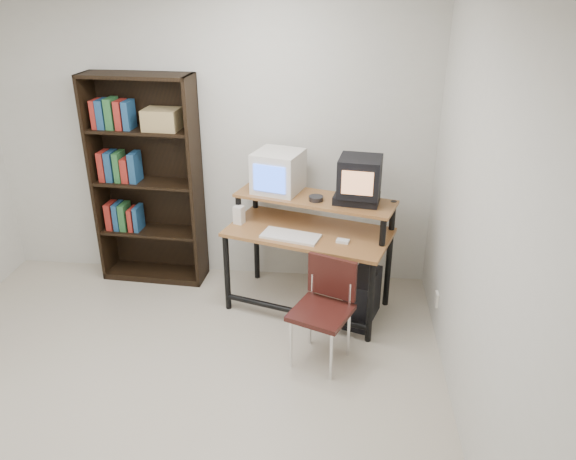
# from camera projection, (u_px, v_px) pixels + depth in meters

# --- Properties ---
(floor) EXTENTS (4.00, 4.00, 0.01)m
(floor) POSITION_uv_depth(u_px,v_px,m) (155.00, 413.00, 3.77)
(floor) COLOR beige
(floor) RESTS_ON ground
(back_wall) EXTENTS (4.00, 0.01, 2.60)m
(back_wall) POSITION_uv_depth(u_px,v_px,m) (210.00, 142.00, 5.03)
(back_wall) COLOR beige
(back_wall) RESTS_ON floor
(right_wall) EXTENTS (0.01, 4.00, 2.60)m
(right_wall) POSITION_uv_depth(u_px,v_px,m) (489.00, 254.00, 3.04)
(right_wall) COLOR beige
(right_wall) RESTS_ON floor
(computer_desk) EXTENTS (1.47, 1.03, 0.98)m
(computer_desk) POSITION_uv_depth(u_px,v_px,m) (310.00, 233.00, 4.69)
(computer_desk) COLOR #996232
(computer_desk) RESTS_ON floor
(crt_monitor) EXTENTS (0.46, 0.46, 0.36)m
(crt_monitor) POSITION_uv_depth(u_px,v_px,m) (278.00, 172.00, 4.75)
(crt_monitor) COLOR silver
(crt_monitor) RESTS_ON computer_desk
(vcr) EXTENTS (0.40, 0.31, 0.08)m
(vcr) POSITION_uv_depth(u_px,v_px,m) (357.00, 199.00, 4.56)
(vcr) COLOR black
(vcr) RESTS_ON computer_desk
(crt_tv) EXTENTS (0.37, 0.37, 0.31)m
(crt_tv) POSITION_uv_depth(u_px,v_px,m) (360.00, 176.00, 4.47)
(crt_tv) COLOR black
(crt_tv) RESTS_ON vcr
(cd_spindle) EXTENTS (0.14, 0.14, 0.05)m
(cd_spindle) POSITION_uv_depth(u_px,v_px,m) (316.00, 199.00, 4.60)
(cd_spindle) COLOR #26262B
(cd_spindle) RESTS_ON computer_desk
(keyboard) EXTENTS (0.51, 0.33, 0.03)m
(keyboard) POSITION_uv_depth(u_px,v_px,m) (291.00, 237.00, 4.54)
(keyboard) COLOR silver
(keyboard) RESTS_ON computer_desk
(mousepad) EXTENTS (0.27, 0.25, 0.01)m
(mousepad) POSITION_uv_depth(u_px,v_px,m) (342.00, 244.00, 4.46)
(mousepad) COLOR black
(mousepad) RESTS_ON computer_desk
(mouse) EXTENTS (0.11, 0.08, 0.03)m
(mouse) POSITION_uv_depth(u_px,v_px,m) (343.00, 242.00, 4.45)
(mouse) COLOR white
(mouse) RESTS_ON mousepad
(desk_speaker) EXTENTS (0.10, 0.10, 0.17)m
(desk_speaker) POSITION_uv_depth(u_px,v_px,m) (239.00, 216.00, 4.77)
(desk_speaker) COLOR silver
(desk_speaker) RESTS_ON computer_desk
(pc_tower) EXTENTS (0.33, 0.49, 0.42)m
(pc_tower) POSITION_uv_depth(u_px,v_px,m) (362.00, 297.00, 4.70)
(pc_tower) COLOR black
(pc_tower) RESTS_ON floor
(school_chair) EXTENTS (0.52, 0.52, 0.80)m
(school_chair) POSITION_uv_depth(u_px,v_px,m) (325.00, 301.00, 4.12)
(school_chair) COLOR black
(school_chair) RESTS_ON floor
(bookshelf) EXTENTS (0.98, 0.38, 1.92)m
(bookshelf) POSITION_uv_depth(u_px,v_px,m) (147.00, 179.00, 5.08)
(bookshelf) COLOR black
(bookshelf) RESTS_ON floor
(wall_outlet) EXTENTS (0.02, 0.08, 0.12)m
(wall_outlet) POSITION_uv_depth(u_px,v_px,m) (437.00, 299.00, 4.50)
(wall_outlet) COLOR beige
(wall_outlet) RESTS_ON right_wall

